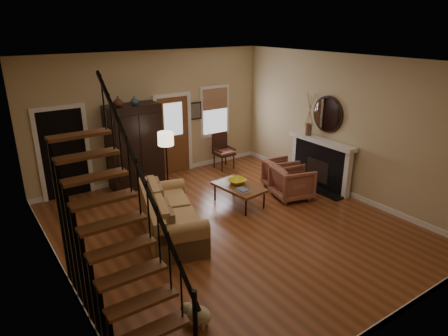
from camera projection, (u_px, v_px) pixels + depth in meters
room at (170, 140)px, 8.80m from camera, size 7.00×7.33×3.30m
staircase at (115, 217)px, 5.14m from camera, size 0.94×2.80×3.20m
fireplace at (321, 159)px, 9.97m from camera, size 0.33×1.95×2.30m
armoire at (135, 146)px, 9.88m from camera, size 1.30×0.60×2.10m
vase_a at (118, 101)px, 9.21m from camera, size 0.24×0.24×0.25m
vase_b at (134, 100)px, 9.43m from camera, size 0.20×0.20×0.21m
sofa at (171, 215)px, 7.78m from camera, size 1.57×2.42×0.83m
coffee_table at (239, 195)px, 9.11m from camera, size 0.83×1.28×0.46m
bowl at (237, 181)px, 9.16m from camera, size 0.41×0.41×0.10m
books at (243, 190)px, 8.73m from camera, size 0.22×0.30×0.06m
armchair_left at (292, 182)px, 9.42m from camera, size 1.04×1.03×0.78m
armchair_right at (283, 175)px, 9.96m from camera, size 0.89×0.87×0.73m
floor_lamp at (167, 165)px, 9.33m from camera, size 0.43×0.43×1.59m
side_chair at (224, 151)px, 11.26m from camera, size 0.54×0.54×1.02m
dog at (199, 316)px, 5.49m from camera, size 0.41×0.49×0.31m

